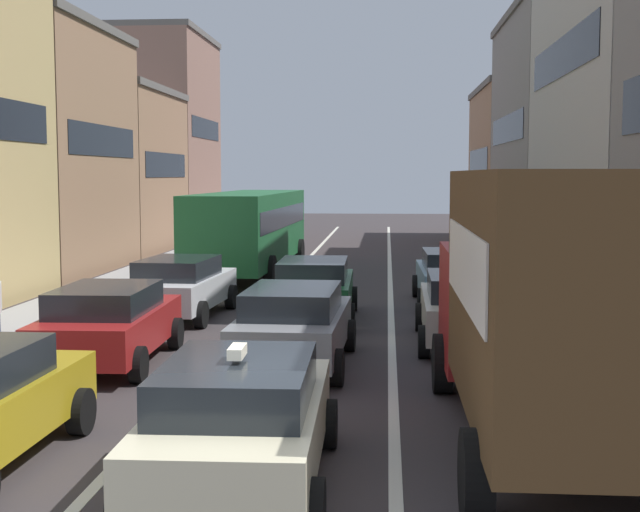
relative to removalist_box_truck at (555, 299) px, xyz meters
The scene contains 14 objects.
sidewalk_left 20.43m from the removalist_box_truck, 120.75° to the left, with size 2.60×64.00×0.14m, color #A6A6A6.
lane_stripe_left 18.40m from the removalist_box_truck, 107.16° to the left, with size 0.16×60.00×0.01m, color silver.
lane_stripe_right 17.70m from the removalist_box_truck, 96.52° to the left, with size 0.16×60.00×0.01m, color silver.
building_row_left 24.79m from the removalist_box_truck, 129.64° to the left, with size 7.20×43.90×11.83m.
building_row_right 19.96m from the removalist_box_truck, 71.66° to the left, with size 7.20×43.90×12.63m.
removalist_box_truck is the anchor object (origin of this frame).
taxi_centre_lane_front 4.24m from the removalist_box_truck, 157.01° to the right, with size 2.12×4.33×1.66m.
sedan_centre_lane_second 6.13m from the removalist_box_truck, 129.30° to the left, with size 2.16×4.35×1.49m.
wagon_left_lane_second 8.65m from the removalist_box_truck, 147.85° to the left, with size 2.15×4.35×1.49m.
hatchback_centre_lane_third 10.59m from the removalist_box_truck, 111.61° to the left, with size 2.11×4.33×1.49m.
sedan_left_lane_third 12.33m from the removalist_box_truck, 125.92° to the left, with size 2.28×4.40×1.49m.
sedan_right_lane_behind_truck 7.12m from the removalist_box_truck, 93.67° to the left, with size 2.11×4.32×1.49m.
wagon_right_lane_far 12.61m from the removalist_box_truck, 91.42° to the left, with size 2.12×4.33×1.49m.
bus_mid_queue_primary 20.39m from the removalist_box_truck, 109.85° to the left, with size 3.05×10.57×2.90m.
Camera 1 is at (1.58, -8.50, 3.53)m, focal length 48.83 mm.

